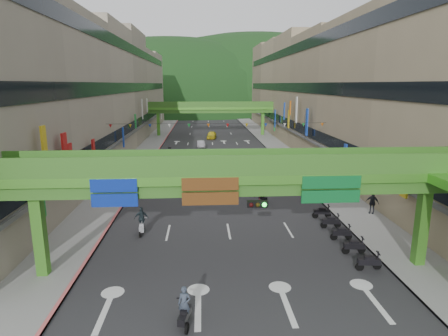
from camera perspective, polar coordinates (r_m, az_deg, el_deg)
name	(u,v)px	position (r m, az deg, el deg)	size (l,w,h in m)	color
road_slab	(213,147)	(64.99, -1.67, 3.19)	(18.00, 140.00, 0.02)	#28282B
sidewalk_left	(149,147)	(65.59, -11.33, 3.09)	(4.00, 140.00, 0.15)	gray
sidewalk_right	(276,146)	(66.22, 7.91, 3.31)	(4.00, 140.00, 0.15)	gray
curb_left	(160,147)	(65.35, -9.68, 3.14)	(0.20, 140.00, 0.18)	#CC5959
curb_right	(265,146)	(65.87, 6.28, 3.32)	(0.20, 140.00, 0.18)	gray
building_row_left	(98,92)	(66.31, -18.62, 10.94)	(12.80, 95.00, 19.00)	#9E937F
building_row_right	(323,92)	(67.38, 14.91, 11.19)	(12.80, 95.00, 19.00)	gray
overpass_near	(255,188)	(20.42, 4.71, -3.07)	(28.00, 12.27, 7.10)	#4C9E2D
overpass_far	(211,110)	(79.27, -2.03, 8.83)	(28.00, 2.20, 7.10)	#4C9E2D
hill_left	(173,108)	(174.89, -7.77, 9.06)	(168.00, 140.00, 112.00)	#1C4419
hill_right	(254,105)	(196.22, 4.57, 9.52)	(208.00, 176.00, 128.00)	#1C4419
bunting_string	(218,125)	(44.37, -0.92, 6.51)	(26.00, 0.36, 0.47)	black
scooter_rider_near	(184,308)	(18.03, -6.04, -20.51)	(0.71, 1.59, 1.93)	black
scooter_rider_mid	(263,192)	(34.47, 5.97, -3.66)	(0.95, 1.59, 2.07)	black
scooter_rider_left	(141,221)	(28.02, -12.47, -7.85)	(1.05, 1.60, 2.08)	#A0A1A8
scooter_rider_far	(170,154)	(53.11, -8.25, 2.14)	(0.99, 1.59, 2.20)	#720010
parked_scooter_row	(342,233)	(27.89, 17.48, -9.41)	(1.60, 9.35, 1.08)	black
car_silver	(201,144)	(64.44, -3.57, 3.63)	(1.29, 3.71, 1.22)	#98969D
car_yellow	(212,135)	(75.21, -1.90, 5.04)	(1.72, 4.28, 1.46)	yellow
pedestrian_red	(325,189)	(37.24, 15.08, -3.09)	(0.86, 0.67, 1.78)	#A91726
pedestrian_dark	(372,204)	(33.68, 21.62, -5.18)	(1.07, 0.45, 1.83)	#21232A
pedestrian_blue	(310,166)	(47.75, 13.02, 0.36)	(0.76, 0.49, 1.62)	#2D3D50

